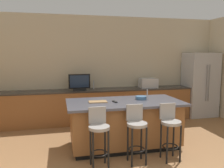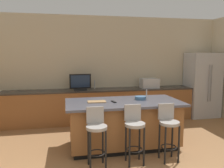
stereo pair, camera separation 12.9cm
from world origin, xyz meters
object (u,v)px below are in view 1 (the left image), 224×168
bar_stool_center (136,129)px  bar_stool_right (170,127)px  fruit_bowl (141,98)px  cutting_board (98,102)px  kitchen_island (125,123)px  tv_monitor (79,83)px  microwave (148,83)px  refrigerator (200,85)px  tv_remote (115,102)px  bar_stool_left (99,132)px

bar_stool_center → bar_stool_right: (0.61, -0.02, -0.00)m
fruit_bowl → cutting_board: bearing=-175.2°
kitchen_island → tv_monitor: bearing=112.9°
cutting_board → kitchen_island: bearing=-3.0°
bar_stool_center → fruit_bowl: bearing=65.9°
kitchen_island → bar_stool_center: bearing=-90.0°
kitchen_island → bar_stool_center: (0.00, -0.71, 0.12)m
microwave → cutting_board: size_ratio=1.38×
refrigerator → kitchen_island: bearing=-148.5°
kitchen_island → fruit_bowl: (0.38, 0.10, 0.48)m
refrigerator → fruit_bowl: (-2.46, -1.63, 0.01)m
tv_remote → cutting_board: (-0.32, 0.07, -0.00)m
bar_stool_right → kitchen_island: bearing=130.0°
bar_stool_center → tv_remote: bearing=108.4°
tv_remote → cutting_board: tv_remote is taller
tv_monitor → bar_stool_left: bearing=-88.0°
fruit_bowl → tv_remote: fruit_bowl is taller
kitchen_island → refrigerator: 3.36m
kitchen_island → fruit_bowl: size_ratio=10.06×
tv_monitor → fruit_bowl: size_ratio=2.50×
microwave → tv_remote: microwave is taller
tv_monitor → cutting_board: 1.72m
microwave → cutting_board: 2.47m
microwave → tv_monitor: (-1.93, -0.05, 0.07)m
bar_stool_left → bar_stool_right: size_ratio=1.00×
microwave → fruit_bowl: microwave is taller
kitchen_island → microwave: size_ratio=4.68×
bar_stool_left → bar_stool_right: (1.25, -0.01, 0.00)m
tv_monitor → tv_remote: size_ratio=3.29×
bar_stool_center → bar_stool_right: bar_stool_center is taller
tv_remote → tv_monitor: bearing=94.9°
refrigerator → microwave: size_ratio=3.91×
tv_remote → microwave: bearing=40.7°
refrigerator → bar_stool_left: refrigerator is taller
bar_stool_center → tv_remote: (-0.21, 0.66, 0.34)m
microwave → bar_stool_right: (-0.60, -2.51, -0.44)m
bar_stool_right → fruit_bowl: (-0.23, 0.83, 0.36)m
microwave → tv_remote: size_ratio=2.82×
bar_stool_center → tv_remote: size_ratio=5.78×
bar_stool_left → bar_stool_center: bearing=-1.0°
bar_stool_right → cutting_board: bar_stool_right is taller
microwave → cutting_board: (-1.74, -1.75, -0.10)m
tv_remote → bar_stool_right: bearing=-51.3°
refrigerator → tv_remote: (-3.05, -1.78, -0.01)m
bar_stool_left → fruit_bowl: (1.02, 0.82, 0.37)m
bar_stool_center → tv_remote: bar_stool_center is taller
tv_monitor → bar_stool_center: size_ratio=0.57×
bar_stool_right → microwave: bearing=76.8°
fruit_bowl → refrigerator: bearing=33.6°
tv_monitor → microwave: bearing=1.5°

